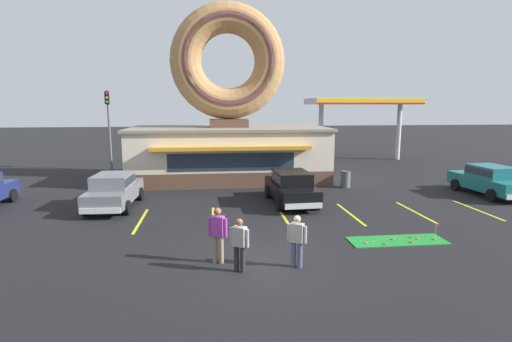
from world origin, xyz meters
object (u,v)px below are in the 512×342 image
(pedestrian_leather_jacket_man, at_px, (297,239))
(trash_bin, at_px, (345,179))
(pedestrian_blue_sweater_man, at_px, (218,232))
(pedestrian_hooded_kid, at_px, (240,243))
(car_black, at_px, (291,186))
(putting_flag_pin, at_px, (437,227))
(car_teal, at_px, (489,179))
(golf_ball, at_px, (373,242))
(car_grey, at_px, (114,189))
(traffic_light_pole, at_px, (109,120))

(pedestrian_leather_jacket_man, xyz_separation_m, trash_bin, (5.30, 11.05, -0.36))
(pedestrian_blue_sweater_man, relative_size, pedestrian_hooded_kid, 1.09)
(car_black, relative_size, pedestrian_blue_sweater_man, 2.70)
(putting_flag_pin, relative_size, pedestrian_blue_sweater_man, 0.32)
(car_teal, relative_size, pedestrian_leather_jacket_man, 2.96)
(pedestrian_blue_sweater_man, bearing_deg, trash_bin, 54.02)
(trash_bin, bearing_deg, car_teal, -22.84)
(car_teal, relative_size, trash_bin, 4.76)
(car_black, bearing_deg, car_teal, 2.96)
(golf_ball, bearing_deg, car_grey, 148.92)
(golf_ball, xyz_separation_m, pedestrian_leather_jacket_man, (-3.10, -1.72, 0.81))
(pedestrian_hooded_kid, bearing_deg, putting_flag_pin, 15.61)
(car_grey, height_order, pedestrian_blue_sweater_man, pedestrian_blue_sweater_man)
(pedestrian_blue_sweater_man, bearing_deg, pedestrian_leather_jacket_man, -14.21)
(car_teal, relative_size, car_grey, 1.00)
(putting_flag_pin, xyz_separation_m, car_black, (-4.12, 5.74, 0.43))
(putting_flag_pin, xyz_separation_m, pedestrian_leather_jacket_man, (-5.51, -1.87, 0.42))
(putting_flag_pin, distance_m, traffic_light_pole, 23.18)
(car_teal, height_order, traffic_light_pole, traffic_light_pole)
(car_grey, distance_m, pedestrian_blue_sweater_man, 8.59)
(pedestrian_hooded_kid, distance_m, trash_bin, 13.20)
(car_black, distance_m, trash_bin, 5.22)
(golf_ball, distance_m, traffic_light_pole, 21.86)
(pedestrian_leather_jacket_man, relative_size, trash_bin, 1.61)
(putting_flag_pin, bearing_deg, car_grey, 154.61)
(pedestrian_blue_sweater_man, height_order, pedestrian_hooded_kid, pedestrian_blue_sweater_man)
(pedestrian_blue_sweater_man, xyz_separation_m, pedestrian_hooded_kid, (0.60, -0.72, -0.09))
(car_grey, distance_m, traffic_light_pole, 11.92)
(golf_ball, distance_m, pedestrian_blue_sweater_man, 5.60)
(car_grey, distance_m, car_black, 8.35)
(car_black, bearing_deg, pedestrian_leather_jacket_man, -100.32)
(car_grey, relative_size, pedestrian_leather_jacket_man, 2.95)
(car_teal, height_order, car_black, same)
(putting_flag_pin, relative_size, car_teal, 0.12)
(car_teal, distance_m, traffic_light_pole, 24.59)
(pedestrian_hooded_kid, height_order, pedestrian_leather_jacket_man, pedestrian_hooded_kid)
(car_grey, xyz_separation_m, traffic_light_pole, (-2.78, 11.24, 2.84))
(golf_ball, distance_m, pedestrian_leather_jacket_man, 3.64)
(pedestrian_hooded_kid, bearing_deg, car_grey, 123.59)
(golf_ball, distance_m, car_grey, 11.79)
(golf_ball, bearing_deg, pedestrian_blue_sweater_man, -168.08)
(car_teal, height_order, car_grey, same)
(pedestrian_hooded_kid, bearing_deg, pedestrian_blue_sweater_man, 129.84)
(pedestrian_leather_jacket_man, distance_m, trash_bin, 12.26)
(car_grey, height_order, trash_bin, car_grey)
(golf_ball, xyz_separation_m, car_black, (-1.72, 5.89, 0.82))
(pedestrian_blue_sweater_man, xyz_separation_m, pedestrian_leather_jacket_man, (2.30, -0.58, -0.09))
(car_teal, bearing_deg, pedestrian_leather_jacket_man, -146.08)
(trash_bin, bearing_deg, car_grey, -165.13)
(pedestrian_leather_jacket_man, distance_m, traffic_light_pole, 21.57)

